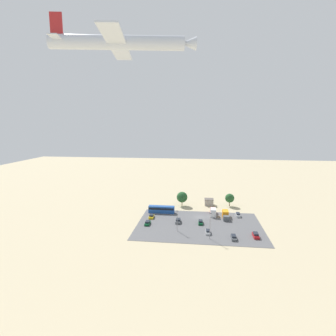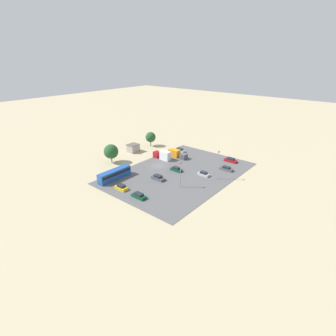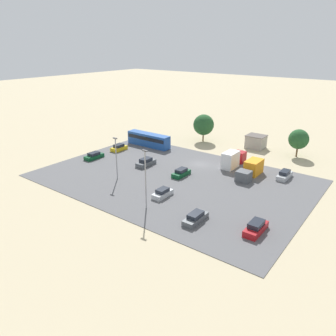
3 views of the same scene
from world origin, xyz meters
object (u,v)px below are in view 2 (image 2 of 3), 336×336
at_px(bus, 114,174).
at_px(parked_truck_0, 177,154).
at_px(parked_car_7, 139,196).
at_px(parked_truck_1, 163,155).
at_px(parked_car_3, 176,169).
at_px(parked_car_0, 226,169).
at_px(parked_car_6, 231,160).
at_px(parked_car_4, 180,150).
at_px(parked_car_1, 121,187).
at_px(parked_car_2, 204,174).
at_px(parked_car_5, 158,178).
at_px(shed_building, 133,148).

xyz_separation_m(bus, parked_truck_0, (-28.90, 3.26, -0.43)).
xyz_separation_m(parked_car_7, parked_truck_1, (-27.23, -14.40, 0.97)).
bearing_deg(parked_truck_0, parked_car_3, 36.95).
bearing_deg(parked_car_0, parked_car_6, -162.47).
bearing_deg(parked_car_4, parked_truck_0, -153.52).
xyz_separation_m(parked_car_1, parked_truck_0, (-32.29, -3.91, 0.67)).
xyz_separation_m(parked_car_2, parked_car_4, (-13.84, -20.55, 0.05)).
bearing_deg(parked_car_3, parked_car_2, -73.80).
relative_size(parked_car_2, parked_truck_0, 0.51).
height_order(parked_car_2, parked_truck_0, parked_truck_0).
height_order(parked_car_0, parked_car_5, parked_car_5).
height_order(parked_car_5, parked_truck_0, parked_truck_0).
distance_m(bus, parked_car_3, 21.37).
bearing_deg(parked_car_1, shed_building, -139.34).
distance_m(parked_car_1, parked_car_4, 38.61).
xyz_separation_m(parked_car_6, parked_truck_1, (14.33, -21.65, 0.89)).
distance_m(parked_car_0, parked_truck_1, 25.03).
relative_size(bus, parked_car_5, 2.58).
xyz_separation_m(parked_car_2, parked_car_6, (-17.18, 1.13, 0.08)).
bearing_deg(shed_building, parked_car_3, 80.86).
relative_size(parked_car_4, parked_car_7, 1.02).
distance_m(parked_car_4, parked_truck_1, 11.03).
distance_m(parked_car_2, parked_truck_0, 19.48).
bearing_deg(parked_car_1, parked_car_7, 88.43).
relative_size(parked_car_6, parked_truck_0, 0.61).
xyz_separation_m(parked_car_2, parked_car_7, (24.39, -6.12, 0.00)).
xyz_separation_m(shed_building, parked_car_5, (13.57, 26.04, -0.89)).
xyz_separation_m(parked_car_3, parked_truck_0, (-10.88, -8.18, 0.70)).
height_order(parked_car_0, parked_car_7, parked_car_7).
height_order(parked_car_4, parked_car_5, parked_car_5).
relative_size(shed_building, parked_car_1, 1.11).
relative_size(parked_car_5, parked_car_6, 0.98).
height_order(parked_car_0, parked_truck_1, parked_truck_1).
relative_size(parked_car_1, parked_car_7, 0.91).
bearing_deg(parked_car_6, parked_car_2, 176.23).
bearing_deg(parked_car_1, bus, -115.34).
relative_size(parked_car_1, parked_truck_1, 0.54).
bearing_deg(parked_car_2, parked_car_0, 157.57).
height_order(parked_car_2, parked_car_5, parked_car_5).
height_order(parked_car_3, parked_car_5, parked_car_5).
bearing_deg(bus, parked_car_5, 37.77).
height_order(parked_car_2, parked_car_4, parked_car_4).
bearing_deg(parked_car_5, parked_truck_0, -158.58).
distance_m(shed_building, parked_car_4, 19.67).
relative_size(bus, parked_truck_0, 1.52).
height_order(shed_building, parked_car_1, shed_building).
xyz_separation_m(parked_car_1, parked_car_4, (-38.02, -6.77, 0.00)).
bearing_deg(parked_car_7, parked_car_2, 165.91).
xyz_separation_m(parked_car_1, parked_car_2, (-24.18, 13.78, -0.05)).
bearing_deg(parked_car_7, parked_car_3, -171.08).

